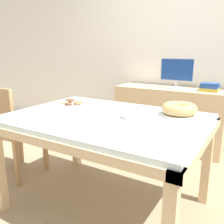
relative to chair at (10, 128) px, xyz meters
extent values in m
plane|color=#997F60|center=(1.07, 0.07, -0.52)|extent=(12.00, 12.00, 0.00)
cube|color=white|center=(1.07, 1.93, 0.78)|extent=(8.00, 0.10, 2.60)
cube|color=silver|center=(1.07, 0.07, 0.24)|extent=(1.48, 1.05, 0.04)
cube|color=#D1B284|center=(1.07, -0.43, 0.19)|extent=(1.51, 0.08, 0.06)
cube|color=#D1B284|center=(1.07, 0.57, 0.19)|extent=(1.51, 0.08, 0.06)
cube|color=#D1B284|center=(0.36, 0.07, 0.19)|extent=(0.08, 1.09, 0.06)
cube|color=#D1B284|center=(1.79, 0.07, 0.19)|extent=(0.08, 1.09, 0.06)
cube|color=#D1B284|center=(0.38, 0.55, -0.16)|extent=(0.07, 0.07, 0.72)
cube|color=#D1B284|center=(1.77, 0.55, -0.16)|extent=(0.07, 0.07, 0.72)
cube|color=tan|center=(0.00, 0.07, -0.05)|extent=(0.44, 0.44, 0.04)
cube|color=tan|center=(0.18, 0.27, -0.30)|extent=(0.04, 0.04, 0.45)
cube|color=tan|center=(-0.20, 0.26, -0.30)|extent=(0.04, 0.04, 0.45)
cube|color=tan|center=(0.20, -0.11, -0.30)|extent=(0.04, 0.04, 0.45)
cube|color=#D1B284|center=(1.07, 1.63, -0.13)|extent=(1.40, 0.44, 0.79)
cylinder|color=silver|center=(1.15, 1.63, 0.28)|extent=(0.20, 0.20, 0.02)
cylinder|color=silver|center=(1.15, 1.63, 0.33)|extent=(0.04, 0.04, 0.09)
cube|color=silver|center=(1.15, 1.63, 0.51)|extent=(0.42, 0.02, 0.28)
cube|color=navy|center=(1.15, 1.61, 0.51)|extent=(0.40, 0.00, 0.26)
cube|color=#B29933|center=(1.56, 1.63, 0.29)|extent=(0.21, 0.18, 0.04)
cube|color=#23478C|center=(1.56, 1.63, 0.33)|extent=(0.21, 0.19, 0.03)
cube|color=#23478C|center=(1.56, 1.63, 0.35)|extent=(0.21, 0.17, 0.03)
cylinder|color=silver|center=(1.55, 0.39, 0.26)|extent=(0.28, 0.28, 0.01)
torus|color=tan|center=(1.55, 0.39, 0.31)|extent=(0.27, 0.27, 0.08)
cylinder|color=silver|center=(0.58, 0.26, 0.26)|extent=(0.32, 0.32, 0.01)
torus|color=#B27042|center=(0.67, 0.24, 0.28)|extent=(0.08, 0.08, 0.03)
torus|color=pink|center=(0.61, 0.34, 0.28)|extent=(0.07, 0.07, 0.03)
torus|color=brown|center=(0.51, 0.32, 0.28)|extent=(0.08, 0.08, 0.02)
torus|color=#EAD184|center=(0.53, 0.21, 0.28)|extent=(0.07, 0.07, 0.02)
torus|color=brown|center=(0.61, 0.18, 0.28)|extent=(0.07, 0.07, 0.02)
cylinder|color=silver|center=(1.28, 0.16, 0.26)|extent=(0.21, 0.21, 0.01)
cylinder|color=silver|center=(1.28, 0.16, 0.27)|extent=(0.21, 0.21, 0.01)
cylinder|color=silver|center=(1.28, 0.16, 0.28)|extent=(0.21, 0.21, 0.01)
cylinder|color=silver|center=(1.28, 0.16, 0.29)|extent=(0.21, 0.21, 0.01)
cylinder|color=silver|center=(0.53, -0.04, 0.26)|extent=(0.04, 0.04, 0.02)
cylinder|color=white|center=(0.53, -0.04, 0.27)|extent=(0.03, 0.03, 0.00)
cone|color=#F9B74C|center=(0.53, -0.04, 0.28)|extent=(0.01, 0.01, 0.02)
cylinder|color=silver|center=(1.46, -0.35, 0.26)|extent=(0.04, 0.04, 0.02)
cylinder|color=white|center=(1.46, -0.35, 0.27)|extent=(0.03, 0.03, 0.00)
cone|color=#F9B74C|center=(1.46, -0.35, 0.28)|extent=(0.01, 0.01, 0.02)
cylinder|color=silver|center=(1.32, 0.00, 0.26)|extent=(0.04, 0.04, 0.02)
cylinder|color=white|center=(1.32, 0.00, 0.27)|extent=(0.03, 0.03, 0.00)
cone|color=#F9B74C|center=(1.32, 0.00, 0.28)|extent=(0.01, 0.01, 0.02)
cylinder|color=silver|center=(1.15, 0.46, 0.26)|extent=(0.04, 0.04, 0.02)
cylinder|color=white|center=(1.15, 0.46, 0.27)|extent=(0.03, 0.03, 0.00)
cone|color=#F9B74C|center=(1.15, 0.46, 0.28)|extent=(0.01, 0.01, 0.02)
camera|label=1|loc=(2.08, -1.49, 0.76)|focal=40.00mm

